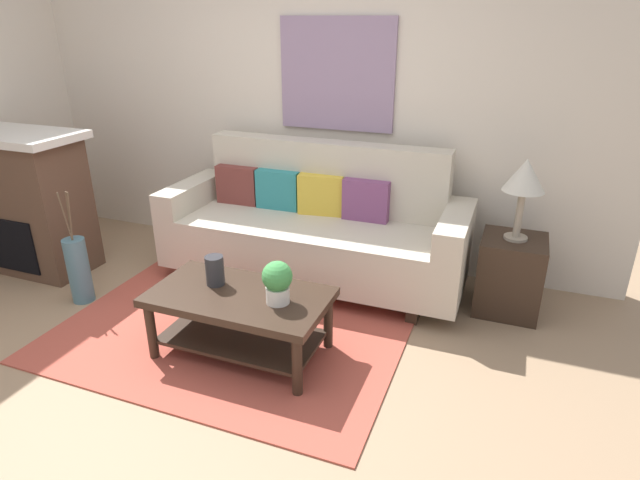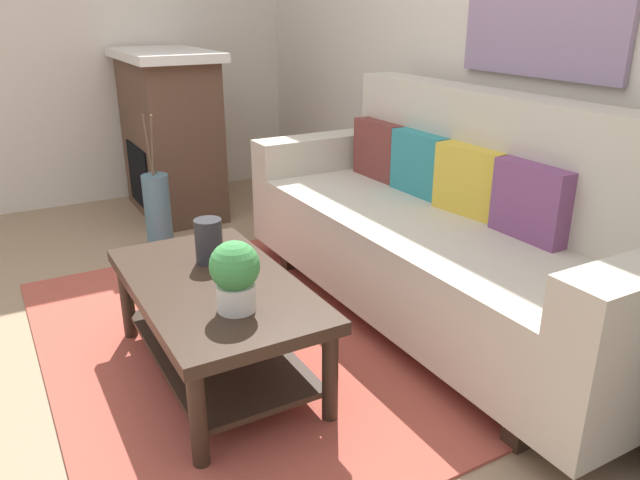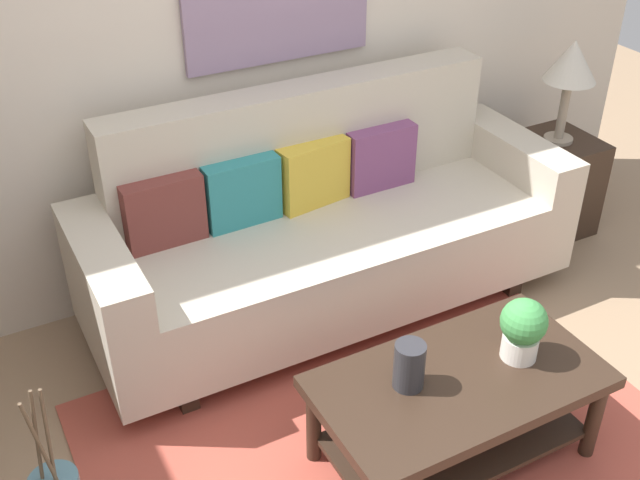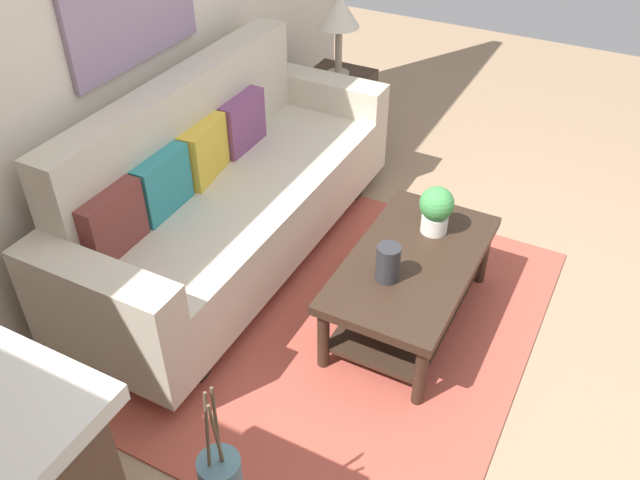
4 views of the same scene
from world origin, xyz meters
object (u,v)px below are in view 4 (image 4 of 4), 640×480
at_px(throw_pillow_maroon, 112,222).
at_px(table_lamp, 339,14).
at_px(coffee_table, 411,276).
at_px(tabletop_vase, 388,262).
at_px(side_table, 338,110).
at_px(throw_pillow_plum, 241,122).
at_px(throw_pillow_mustard, 204,151).
at_px(throw_pillow_teal, 161,184).
at_px(couch, 227,194).
at_px(potted_plant_tabletop, 436,209).

xyz_separation_m(throw_pillow_maroon, table_lamp, (2.24, -0.09, 0.31)).
bearing_deg(table_lamp, coffee_table, -142.44).
bearing_deg(tabletop_vase, side_table, 33.04).
relative_size(throw_pillow_plum, tabletop_vase, 1.90).
distance_m(throw_pillow_mustard, coffee_table, 1.33).
relative_size(throw_pillow_teal, coffee_table, 0.33).
bearing_deg(side_table, throw_pillow_mustard, 176.42).
relative_size(coffee_table, table_lamp, 1.93).
height_order(throw_pillow_maroon, throw_pillow_teal, same).
height_order(throw_pillow_teal, side_table, throw_pillow_teal).
bearing_deg(coffee_table, throw_pillow_plum, 71.63).
distance_m(throw_pillow_plum, tabletop_vase, 1.37).
xyz_separation_m(coffee_table, table_lamp, (1.53, 1.18, 0.68)).
relative_size(couch, coffee_table, 2.16).
relative_size(throw_pillow_maroon, tabletop_vase, 1.90).
bearing_deg(tabletop_vase, couch, 77.61).
bearing_deg(tabletop_vase, coffee_table, -16.67).
distance_m(throw_pillow_teal, table_lamp, 1.89).
height_order(coffee_table, side_table, side_table).
relative_size(throw_pillow_teal, side_table, 0.64).
distance_m(coffee_table, table_lamp, 2.05).
distance_m(throw_pillow_maroon, coffee_table, 1.50).
distance_m(coffee_table, side_table, 1.94).
bearing_deg(throw_pillow_teal, throw_pillow_plum, 0.00).
distance_m(tabletop_vase, potted_plant_tabletop, 0.47).
relative_size(throw_pillow_maroon, throw_pillow_plum, 1.00).
distance_m(coffee_table, tabletop_vase, 0.29).
xyz_separation_m(couch, throw_pillow_mustard, (-0.00, 0.12, 0.25)).
xyz_separation_m(couch, potted_plant_tabletop, (0.22, -1.16, 0.14)).
height_order(potted_plant_tabletop, table_lamp, table_lamp).
bearing_deg(side_table, throw_pillow_teal, 177.14).
height_order(throw_pillow_maroon, table_lamp, table_lamp).
bearing_deg(couch, coffee_table, -92.39).
bearing_deg(throw_pillow_mustard, throw_pillow_maroon, 180.00).
height_order(throw_pillow_mustard, throw_pillow_plum, same).
relative_size(throw_pillow_plum, potted_plant_tabletop, 1.37).
bearing_deg(tabletop_vase, throw_pillow_teal, 96.34).
distance_m(throw_pillow_maroon, throw_pillow_plum, 1.12).
xyz_separation_m(throw_pillow_plum, coffee_table, (-0.42, -1.27, -0.37)).
xyz_separation_m(couch, coffee_table, (-0.05, -1.15, -0.12)).
xyz_separation_m(throw_pillow_mustard, table_lamp, (1.49, -0.09, 0.31)).
relative_size(throw_pillow_maroon, throw_pillow_teal, 1.00).
relative_size(coffee_table, side_table, 1.96).
bearing_deg(coffee_table, table_lamp, 37.56).
bearing_deg(throw_pillow_mustard, couch, -90.00).
xyz_separation_m(couch, throw_pillow_maroon, (-0.75, 0.12, 0.25)).
height_order(couch, throw_pillow_maroon, couch).
bearing_deg(tabletop_vase, throw_pillow_mustard, 78.85).
height_order(throw_pillow_teal, tabletop_vase, throw_pillow_teal).
xyz_separation_m(throw_pillow_teal, potted_plant_tabletop, (0.60, -1.28, -0.11)).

